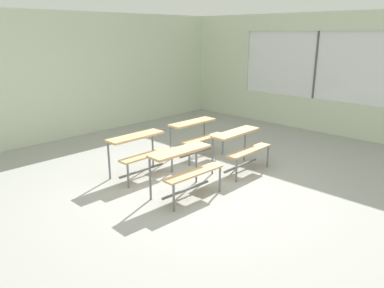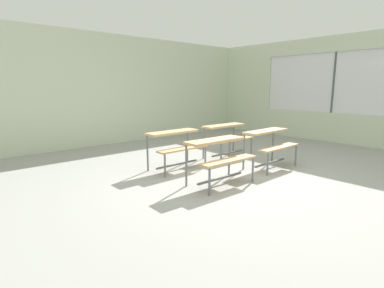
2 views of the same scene
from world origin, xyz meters
TOP-DOWN VIEW (x-y plane):
  - ground at (0.00, 0.00)m, footprint 10.00×9.00m
  - wall_back at (0.00, 4.50)m, footprint 10.00×0.12m
  - wall_right at (5.00, -0.13)m, footprint 0.12×9.00m
  - desk_bench_r0c0 at (-0.28, -0.02)m, footprint 1.12×0.63m
  - desk_bench_r0c1 at (1.23, 0.02)m, footprint 1.11×0.60m
  - desk_bench_r1c0 at (-0.24, 1.16)m, footprint 1.10×0.59m
  - desk_bench_r1c1 at (1.24, 1.16)m, footprint 1.11×0.61m

SIDE VIEW (x-z plane):
  - ground at x=0.00m, z-range -0.05..0.00m
  - desk_bench_r0c0 at x=-0.28m, z-range 0.19..0.93m
  - desk_bench_r0c1 at x=1.23m, z-range 0.19..0.93m
  - desk_bench_r1c0 at x=-0.24m, z-range 0.19..0.93m
  - desk_bench_r1c1 at x=1.24m, z-range 0.19..0.93m
  - wall_right at x=5.00m, z-range -0.05..2.95m
  - wall_back at x=0.00m, z-range 0.00..3.00m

